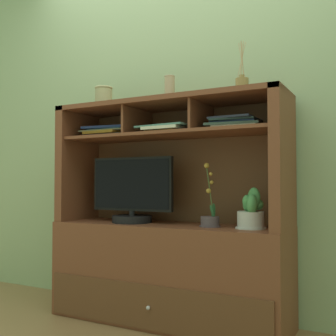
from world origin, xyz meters
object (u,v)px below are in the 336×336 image
Objects in this scene: tv_monitor at (132,195)px; media_console at (168,249)px; magazine_stack_centre at (235,124)px; diffuser_bottle at (242,85)px; potted_fern at (251,213)px; ceramic_vase at (104,97)px; accent_vase at (170,89)px; potted_orchid at (210,218)px; magazine_stack_right at (109,133)px; magazine_stack_left at (167,129)px.

media_console is at bearing 9.00° from tv_monitor.
magazine_stack_centre is 1.11× the size of diffuser_bottle.
diffuser_bottle is at bearing 160.30° from potted_fern.
media_console is 10.61× the size of ceramic_vase.
ceramic_vase is at bearing -174.77° from accent_vase.
ceramic_vase is (-0.48, -0.03, 0.99)m from media_console.
ceramic_vase reaches higher than media_console.
potted_fern is at bearing -19.70° from diffuser_bottle.
media_console reaches higher than potted_fern.
tv_monitor reaches higher than potted_orchid.
accent_vase reaches higher than magazine_stack_centre.
magazine_stack_centre is 2.41× the size of ceramic_vase.
magazine_stack_centre is 0.94m from ceramic_vase.
ceramic_vase is 0.84× the size of accent_vase.
media_console is 0.87m from magazine_stack_centre.
accent_vase reaches higher than ceramic_vase.
magazine_stack_right is 0.24m from ceramic_vase.
magazine_stack_left is 0.28m from accent_vase.
diffuser_bottle is (-0.05, 0.02, 0.73)m from potted_fern.
magazine_stack_centre is (0.14, 0.06, 0.54)m from potted_orchid.
media_console is 4.07× the size of magazine_stack_right.
magazine_stack_right is at bearing 176.84° from potted_fern.
diffuser_bottle is at bearing 7.32° from magazine_stack_left.
magazine_stack_right is at bearing 177.81° from diffuser_bottle.
ceramic_vase is at bearing 175.83° from magazine_stack_left.
magazine_stack_left reaches higher than potted_orchid.
accent_vase is (-0.48, 0.02, 0.03)m from diffuser_bottle.
media_console is 1.08m from diffuser_bottle.
magazine_stack_centre is at bearing 23.15° from potted_orchid.
potted_orchid is 1.10m from ceramic_vase.
diffuser_bottle is (0.45, 0.06, 0.23)m from magazine_stack_left.
ceramic_vase reaches higher than potted_fern.
accent_vase is (-0.29, 0.06, 0.80)m from potted_orchid.
diffuser_bottle is at bearing -25.35° from magazine_stack_centre.
media_console is at bearing -90.00° from accent_vase.
diffuser_bottle is 2.17× the size of ceramic_vase.
potted_orchid is at bearing -5.29° from magazine_stack_right.
tv_monitor reaches higher than potted_fern.
magazine_stack_right is (-0.47, 0.03, 0.75)m from media_console.
potted_orchid is 1.06× the size of magazine_stack_left.
magazine_stack_left is 1.04× the size of magazine_stack_centre.
ceramic_vase is at bearing -178.73° from diffuser_bottle.
magazine_stack_left is 2.10× the size of accent_vase.
tv_monitor is 0.79m from magazine_stack_centre.
magazine_stack_right is at bearing 178.34° from accent_vase.
magazine_stack_left is (0.27, -0.03, 0.40)m from tv_monitor.
magazine_stack_centre is 0.50m from accent_vase.
potted_orchid is at bearing -8.11° from media_console.
media_console is 2.54× the size of tv_monitor.
media_console is 0.36m from potted_orchid.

